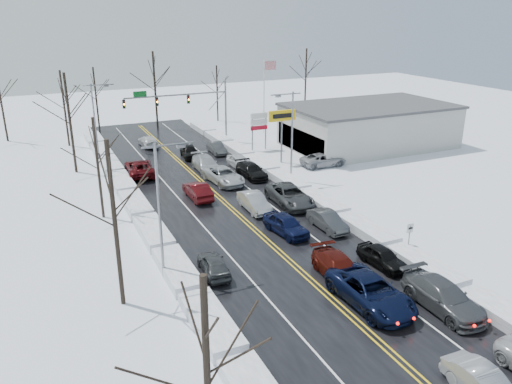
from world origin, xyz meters
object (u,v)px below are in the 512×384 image
flagpole (265,91)px  traffic_signal_mast (188,102)px  dealership_building (369,125)px  oncoming_car_0 (198,198)px  tires_plus_sign (282,119)px

flagpole → traffic_signal_mast: bearing=-170.3°
traffic_signal_mast → dealership_building: bearing=-25.9°
flagpole → oncoming_car_0: flagpole is taller
tires_plus_sign → oncoming_car_0: (-12.37, -7.11, -4.99)m
traffic_signal_mast → dealership_building: size_ratio=0.65×
traffic_signal_mast → flagpole: size_ratio=1.33×
tires_plus_sign → dealership_building: (13.48, 2.01, -2.34)m
tires_plus_sign → oncoming_car_0: bearing=-150.1°
tires_plus_sign → dealership_building: 13.82m
flagpole → dealership_building: size_ratio=0.49×
traffic_signal_mast → tires_plus_sign: bearing=-59.5°
dealership_building → traffic_signal_mast: bearing=154.1°
flagpole → oncoming_car_0: (-17.04, -21.11, -5.93)m
traffic_signal_mast → oncoming_car_0: (-5.32, -19.10, -5.48)m
tires_plus_sign → flagpole: flagpole is taller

